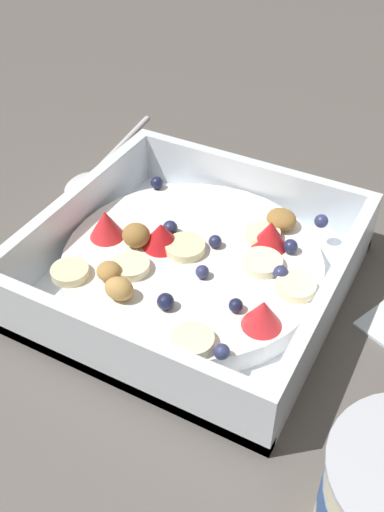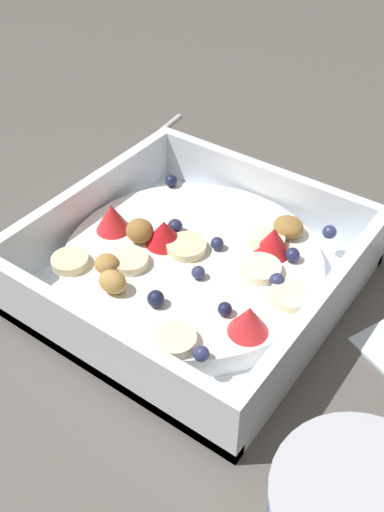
{
  "view_description": "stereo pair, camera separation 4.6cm",
  "coord_description": "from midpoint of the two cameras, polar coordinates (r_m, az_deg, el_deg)",
  "views": [
    {
      "loc": [
        -0.15,
        0.32,
        0.33
      ],
      "look_at": [
        0.02,
        0.01,
        0.03
      ],
      "focal_mm": 41.55,
      "sensor_mm": 36.0,
      "label": 1
    },
    {
      "loc": [
        -0.19,
        0.29,
        0.33
      ],
      "look_at": [
        0.02,
        0.01,
        0.03
      ],
      "focal_mm": 41.55,
      "sensor_mm": 36.0,
      "label": 2
    }
  ],
  "objects": [
    {
      "name": "ground_plane",
      "position": [
        0.48,
        5.1,
        -3.01
      ],
      "size": [
        2.4,
        2.4,
        0.0
      ],
      "primitive_type": "plane",
      "color": "#56514C"
    },
    {
      "name": "fruit_bowl",
      "position": [
        0.47,
        2.85,
        -1.18
      ],
      "size": [
        0.23,
        0.23,
        0.06
      ],
      "color": "white",
      "rests_on": "ground"
    },
    {
      "name": "spoon",
      "position": [
        0.62,
        -4.91,
        8.93
      ],
      "size": [
        0.04,
        0.17,
        0.01
      ],
      "color": "silver",
      "rests_on": "ground"
    }
  ]
}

